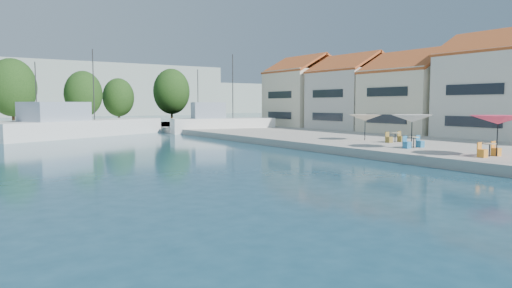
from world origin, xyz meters
TOP-DOWN VIEW (x-y plane):
  - quay_right at (22.00, 30.00)m, footprint 32.00×92.00m
  - quay_far at (-8.00, 67.00)m, footprint 90.00×16.00m
  - hill_east at (40.00, 180.00)m, footprint 140.00×40.00m
  - building_03 at (24.00, 24.00)m, footprint 8.40×8.80m
  - building_04 at (24.00, 33.00)m, footprint 9.00×8.80m
  - building_05 at (24.00, 42.00)m, footprint 8.40×8.80m
  - building_06 at (24.00, 51.00)m, footprint 9.00×8.80m
  - trawler_03 at (-5.36, 54.74)m, footprint 20.61×13.63m
  - trawler_04 at (11.39, 52.17)m, footprint 13.23×6.12m
  - tree_05 at (-10.13, 68.35)m, footprint 5.98×5.98m
  - tree_06 at (-1.37, 68.44)m, footprint 5.13×5.13m
  - tree_07 at (4.56, 71.94)m, footprint 4.68×4.68m
  - tree_08 at (12.95, 71.30)m, footprint 5.86×5.86m
  - umbrella_pink at (9.34, 16.01)m, footprint 3.09×3.09m
  - umbrella_white at (9.26, 21.78)m, footprint 2.77×2.77m
  - umbrella_cream at (11.85, 28.42)m, footprint 2.67×2.67m
  - cafe_table_01 at (8.87, 16.17)m, footprint 1.82×0.70m
  - cafe_table_02 at (9.61, 21.87)m, footprint 1.82×0.70m
  - cafe_table_03 at (12.26, 25.65)m, footprint 1.82×0.70m

SIDE VIEW (x-z plane):
  - quay_right at x=22.00m, z-range 0.00..0.60m
  - quay_far at x=-8.00m, z-range 0.00..0.60m
  - cafe_table_01 at x=8.87m, z-range 0.51..1.27m
  - cafe_table_02 at x=9.61m, z-range 0.51..1.27m
  - cafe_table_03 at x=12.26m, z-range 0.51..1.27m
  - trawler_03 at x=-5.36m, z-range -4.03..6.17m
  - trawler_04 at x=11.39m, z-range -4.03..6.17m
  - umbrella_cream at x=11.85m, z-range 1.40..3.51m
  - umbrella_white at x=9.26m, z-range 1.48..3.75m
  - umbrella_pink at x=9.34m, z-range 1.52..3.85m
  - tree_07 at x=4.56m, z-range 1.13..8.06m
  - tree_06 at x=-1.37m, z-range 1.18..8.77m
  - building_04 at x=24.00m, z-range 0.42..9.62m
  - building_05 at x=24.00m, z-range 0.41..10.11m
  - building_06 at x=24.00m, z-range 0.40..10.60m
  - building_03 at x=24.00m, z-range 0.40..10.60m
  - tree_08 at x=12.95m, z-range 1.27..9.94m
  - tree_05 at x=-10.13m, z-range 1.28..10.13m
  - hill_east at x=40.00m, z-range 0.00..12.00m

